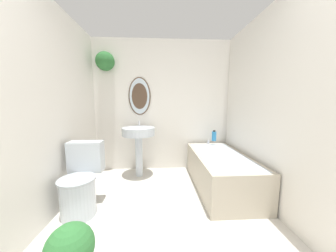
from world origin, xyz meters
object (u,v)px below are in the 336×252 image
at_px(potted_plant, 70,251).
at_px(bathtub, 220,170).
at_px(toilet, 81,184).
at_px(pedestal_sink, 139,137).
at_px(shampoo_bottle, 214,136).

bearing_deg(potted_plant, bathtub, 39.73).
bearing_deg(potted_plant, toilet, 109.16).
distance_m(toilet, pedestal_sink, 1.16).
bearing_deg(bathtub, toilet, -165.30).
bearing_deg(pedestal_sink, toilet, -120.39).
relative_size(toilet, potted_plant, 1.88).
xyz_separation_m(bathtub, shampoo_bottle, (0.08, 0.58, 0.40)).
distance_m(toilet, shampoo_bottle, 2.21).
bearing_deg(pedestal_sink, shampoo_bottle, 4.50).
bearing_deg(potted_plant, pedestal_sink, 80.97).
relative_size(shampoo_bottle, potted_plant, 0.46).
distance_m(bathtub, potted_plant, 2.01).
xyz_separation_m(pedestal_sink, potted_plant, (-0.28, -1.76, -0.46)).
distance_m(toilet, potted_plant, 0.86).
distance_m(bathtub, shampoo_bottle, 0.71).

